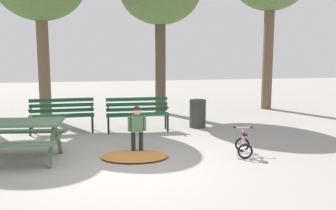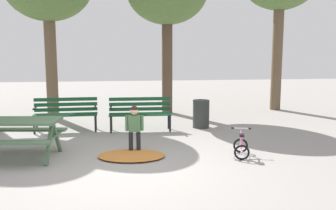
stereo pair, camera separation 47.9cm
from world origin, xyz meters
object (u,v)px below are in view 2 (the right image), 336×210
Objects in this scene: trash_bin at (201,114)px; park_bench_left at (140,111)px; picnic_table at (12,128)px; child_standing at (134,126)px; park_bench_far_left at (66,111)px; kids_bicycle at (241,146)px.

park_bench_left is at bearing -174.84° from trash_bin.
picnic_table is at bearing -139.26° from park_bench_left.
picnic_table is 1.21× the size of park_bench_left.
picnic_table is 2.36m from child_standing.
park_bench_left is at bearing 40.74° from picnic_table.
picnic_table is at bearing -105.98° from park_bench_far_left.
picnic_table is 3.42m from park_bench_left.
park_bench_far_left is 2.61× the size of kids_bicycle.
park_bench_far_left reaches higher than kids_bicycle.
trash_bin is (3.54, -0.02, -0.14)m from park_bench_far_left.
trash_bin is at bearing -0.25° from park_bench_far_left.
park_bench_left is (1.90, -0.16, 0.00)m from park_bench_far_left.
child_standing is at bearing -54.04° from park_bench_far_left.
park_bench_left is at bearing 83.95° from child_standing.
picnic_table is 1.20× the size of park_bench_far_left.
park_bench_left is at bearing 124.90° from kids_bicycle.
park_bench_left reaches higher than kids_bicycle.
park_bench_far_left is (0.69, 2.39, -0.08)m from picnic_table.
child_standing is (1.68, -2.31, 0.06)m from park_bench_far_left.
park_bench_far_left is 2.86m from child_standing.
trash_bin is (1.64, 0.15, -0.14)m from park_bench_left.
picnic_table is 4.86m from trash_bin.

